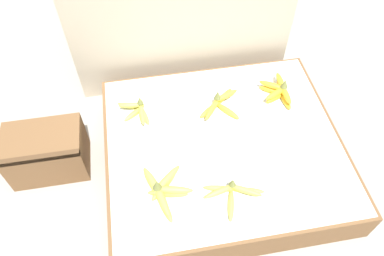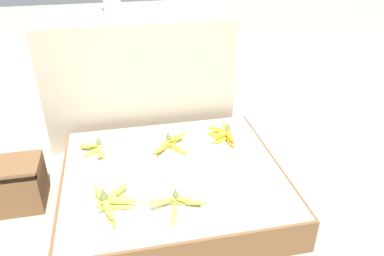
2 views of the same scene
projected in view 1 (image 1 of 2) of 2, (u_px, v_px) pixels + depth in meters
name	position (u px, v px, depth m)	size (l,w,h in m)	color
ground_plane	(221.00, 162.00, 1.80)	(10.00, 10.00, 0.00)	gray
display_platform	(222.00, 152.00, 1.73)	(1.05, 0.93, 0.17)	brown
wooden_crate	(47.00, 152.00, 1.69)	(0.34, 0.23, 0.23)	brown
banana_bunch_front_left	(163.00, 190.00, 1.47)	(0.20, 0.25, 0.11)	gold
banana_bunch_front_midleft	(233.00, 192.00, 1.48)	(0.25, 0.18, 0.09)	gold
banana_bunch_middle_left	(137.00, 110.00, 1.74)	(0.15, 0.18, 0.09)	gold
banana_bunch_middle_midleft	(220.00, 104.00, 1.76)	(0.21, 0.21, 0.10)	gold
banana_bunch_middle_midright	(279.00, 91.00, 1.80)	(0.14, 0.22, 0.11)	gold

